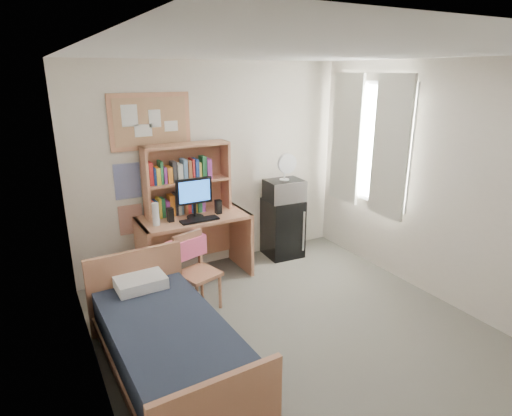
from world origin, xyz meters
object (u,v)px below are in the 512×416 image
bed (170,351)px  speaker_left (170,215)px  desk_chair (199,273)px  desk_fan (285,168)px  bulletin_board (150,121)px  mini_fridge (283,228)px  speaker_right (218,207)px  desk (195,247)px  microwave (284,190)px  monitor (194,199)px

bed → speaker_left: 1.78m
desk_chair → desk_fan: bearing=9.3°
bulletin_board → speaker_left: bearing=-83.2°
mini_fridge → speaker_left: size_ratio=4.88×
mini_fridge → desk_chair: bearing=-149.4°
bed → speaker_right: size_ratio=10.52×
speaker_left → desk_fan: bearing=4.2°
bulletin_board → mini_fridge: bearing=-8.3°
desk → bed: desk is taller
desk_chair → desk_fan: desk_fan is taller
speaker_right → desk_fan: bearing=6.6°
microwave → desk: bearing=-173.6°
speaker_left → microwave: bearing=4.2°
desk → microwave: size_ratio=2.69×
desk_chair → monitor: (0.23, 0.64, 0.63)m
bed → monitor: size_ratio=3.92×
desk_chair → monitor: bearing=53.6°
speaker_left → microwave: microwave is taller
desk_chair → desk_fan: size_ratio=2.58×
mini_fridge → speaker_left: 1.70m
bulletin_board → mini_fridge: (1.67, -0.24, -1.52)m
bulletin_board → bed: bulletin_board is taller
monitor → microwave: size_ratio=0.95×
desk_chair → microwave: microwave is taller
desk_chair → bed: (-0.62, -0.92, -0.17)m
desk_fan → desk_chair: bearing=-149.9°
bulletin_board → desk_fan: (1.67, -0.26, -0.67)m
desk → speaker_left: 0.58m
desk → bed: 1.84m
bulletin_board → monitor: size_ratio=2.04×
desk → monitor: size_ratio=2.83×
bulletin_board → desk_chair: 1.83m
mini_fridge → desk_fan: (-0.00, -0.02, 0.85)m
mini_fridge → bed: (-2.17, -1.71, -0.15)m
monitor → mini_fridge: bearing=6.0°
bulletin_board → mini_fridge: size_ratio=1.17×
monitor → desk_chair: bearing=-109.6°
monitor → speaker_left: size_ratio=2.80×
speaker_right → microwave: microwave is taller
desk → speaker_left: (-0.30, -0.06, 0.49)m
desk → desk_fan: bearing=2.5°
desk_chair → desk: bearing=55.1°
speaker_left → bed: bearing=-109.6°
bulletin_board → speaker_left: 1.10m
speaker_right → bed: bearing=-126.6°
desk → speaker_right: size_ratio=7.59×
bulletin_board → speaker_left: size_ratio=5.71×
speaker_right → microwave: bearing=6.6°
speaker_left → speaker_right: 0.60m
desk → monitor: monitor is taller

